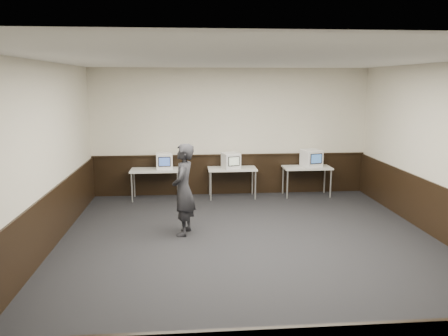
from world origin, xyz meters
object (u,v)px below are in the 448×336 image
object	(u,v)px
emac_left	(165,161)
desk_left	(155,172)
person	(184,190)
desk_center	(232,171)
desk_right	(307,170)
emac_center	(231,161)
emac_right	(311,158)

from	to	relation	value
emac_left	desk_left	bearing A→B (deg)	-174.35
emac_left	person	distance (m)	2.69
desk_center	person	bearing A→B (deg)	-114.39
desk_right	emac_center	xyz separation A→B (m)	(-1.94, -0.05, 0.27)
person	emac_right	bearing A→B (deg)	142.05
desk_right	emac_center	bearing A→B (deg)	-178.57
emac_center	person	bearing A→B (deg)	-129.12
desk_left	desk_center	xyz separation A→B (m)	(1.90, 0.00, 0.00)
desk_right	emac_left	distance (m)	3.58
desk_left	desk_center	world-z (taller)	same
desk_left	emac_right	size ratio (longest dim) A/B	2.18
emac_right	desk_right	bearing A→B (deg)	176.20
desk_right	person	distance (m)	4.05
emac_right	person	distance (m)	4.15
emac_left	desk_center	bearing A→B (deg)	-2.89
desk_right	emac_center	world-z (taller)	emac_center
desk_left	desk_right	xyz separation A→B (m)	(3.80, 0.00, 0.00)
desk_left	emac_center	xyz separation A→B (m)	(1.86, -0.05, 0.27)
desk_left	desk_center	distance (m)	1.90
desk_left	person	size ratio (longest dim) A/B	0.69
desk_center	emac_center	size ratio (longest dim) A/B	2.41
desk_left	person	world-z (taller)	person
emac_left	person	bearing A→B (deg)	-81.57
emac_left	emac_center	world-z (taller)	emac_left
emac_left	emac_center	bearing A→B (deg)	-4.60
desk_center	emac_left	size ratio (longest dim) A/B	2.75
desk_right	emac_right	xyz separation A→B (m)	(0.11, 0.02, 0.29)
desk_left	emac_left	bearing A→B (deg)	7.49
desk_left	person	bearing A→B (deg)	-74.76
desk_left	emac_right	bearing A→B (deg)	0.32
desk_center	person	xyz separation A→B (m)	(-1.19, -2.62, 0.19)
desk_center	emac_right	bearing A→B (deg)	0.62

